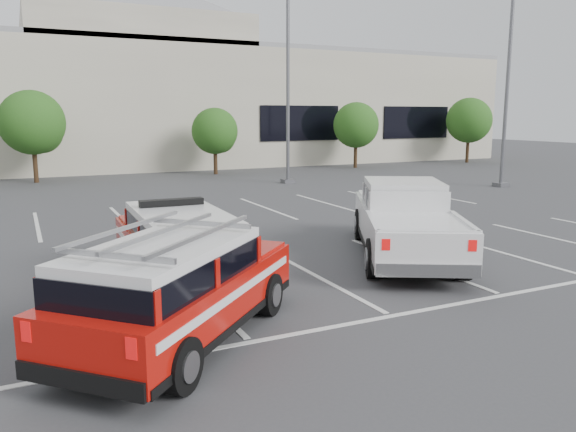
# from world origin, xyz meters

# --- Properties ---
(ground) EXTENTS (120.00, 120.00, 0.00)m
(ground) POSITION_xyz_m (0.00, 0.00, 0.00)
(ground) COLOR #3B3B3E
(ground) RESTS_ON ground
(stall_markings) EXTENTS (23.00, 15.00, 0.01)m
(stall_markings) POSITION_xyz_m (0.00, 4.50, 0.01)
(stall_markings) COLOR silver
(stall_markings) RESTS_ON ground
(convention_building) EXTENTS (60.00, 16.99, 13.20)m
(convention_building) POSITION_xyz_m (0.18, 31.86, 4.72)
(convention_building) COLOR beige
(convention_building) RESTS_ON ground
(tree_mid_left) EXTENTS (3.37, 3.37, 4.85)m
(tree_mid_left) POSITION_xyz_m (-4.91, 22.05, 3.04)
(tree_mid_left) COLOR #3F2B19
(tree_mid_left) RESTS_ON ground
(tree_mid_right) EXTENTS (2.77, 2.77, 3.99)m
(tree_mid_right) POSITION_xyz_m (5.09, 22.05, 2.50)
(tree_mid_right) COLOR #3F2B19
(tree_mid_right) RESTS_ON ground
(tree_right) EXTENTS (3.07, 3.07, 4.42)m
(tree_right) POSITION_xyz_m (15.09, 22.05, 2.77)
(tree_right) COLOR #3F2B19
(tree_right) RESTS_ON ground
(tree_far_right) EXTENTS (3.37, 3.37, 4.85)m
(tree_far_right) POSITION_xyz_m (25.09, 22.05, 3.04)
(tree_far_right) COLOR #3F2B19
(tree_far_right) RESTS_ON ground
(light_pole_mid) EXTENTS (0.90, 0.60, 10.24)m
(light_pole_mid) POSITION_xyz_m (7.00, 16.00, 5.19)
(light_pole_mid) COLOR #59595E
(light_pole_mid) RESTS_ON ground
(light_pole_right) EXTENTS (0.90, 0.60, 10.24)m
(light_pole_right) POSITION_xyz_m (16.00, 10.00, 5.19)
(light_pole_right) COLOR #59595E
(light_pole_right) RESTS_ON ground
(fire_chief_suv) EXTENTS (1.96, 5.07, 1.77)m
(fire_chief_suv) POSITION_xyz_m (-2.91, 0.70, 0.72)
(fire_chief_suv) COLOR #AB0E08
(fire_chief_suv) RESTS_ON ground
(white_pickup) EXTENTS (4.79, 6.37, 1.88)m
(white_pickup) POSITION_xyz_m (2.89, 0.60, 0.75)
(white_pickup) COLOR silver
(white_pickup) RESTS_ON ground
(ladder_suv) EXTENTS (4.73, 4.72, 1.89)m
(ladder_suv) POSITION_xyz_m (-3.70, -2.35, 0.76)
(ladder_suv) COLOR #AB0E08
(ladder_suv) RESTS_ON ground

